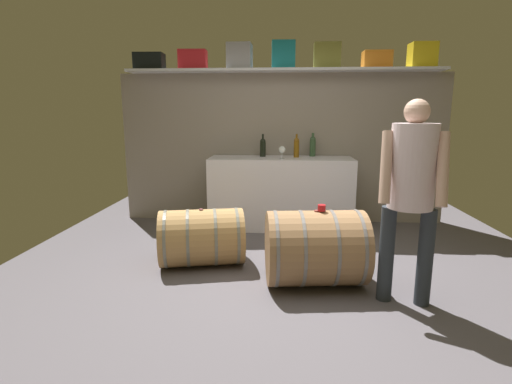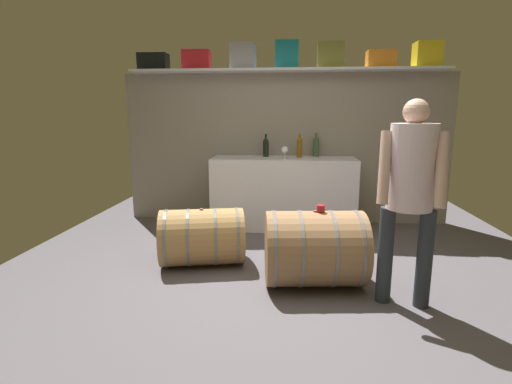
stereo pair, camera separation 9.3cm
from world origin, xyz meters
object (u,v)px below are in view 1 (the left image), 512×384
wine_glass (282,150)px  wine_barrel_far (202,237)px  toolcase_red (193,60)px  toolcase_grey (240,57)px  toolcase_yellow (422,56)px  wine_bottle_green (313,146)px  work_cabinet (281,193)px  wine_bottle_dark (263,147)px  toolcase_olive (327,56)px  toolcase_teal (283,55)px  wine_barrel_near (315,248)px  winemaker_pouring (412,182)px  wine_bottle_amber (296,147)px  toolcase_orange (377,60)px  tasting_cup (322,208)px  toolcase_black (149,62)px

wine_glass → wine_barrel_far: (-0.78, -1.27, -0.75)m
toolcase_red → wine_barrel_far: 2.51m
toolcase_grey → toolcase_yellow: toolcase_grey is taller
wine_bottle_green → wine_glass: size_ratio=1.95×
work_cabinet → wine_bottle_green: bearing=25.3°
toolcase_grey → wine_bottle_dark: size_ratio=1.08×
toolcase_red → toolcase_olive: (1.73, 0.00, 0.03)m
toolcase_teal → wine_barrel_near: size_ratio=0.37×
toolcase_red → winemaker_pouring: bearing=-49.0°
toolcase_grey → winemaker_pouring: toolcase_grey is taller
work_cabinet → wine_bottle_amber: bearing=16.4°
toolcase_yellow → work_cabinet: bearing=-172.9°
wine_bottle_green → wine_glass: bearing=-143.0°
toolcase_yellow → toolcase_red: bearing=-179.8°
wine_barrel_near → toolcase_olive: bearing=76.5°
wine_bottle_dark → toolcase_olive: bearing=6.6°
wine_glass → toolcase_orange: bearing=15.3°
wine_barrel_far → wine_bottle_amber: bearing=43.9°
wine_bottle_dark → wine_bottle_green: bearing=6.7°
toolcase_grey → tasting_cup: 2.65m
toolcase_grey → toolcase_orange: bearing=3.0°
wine_bottle_green → wine_bottle_amber: 0.26m
wine_barrel_near → toolcase_orange: bearing=59.8°
toolcase_orange → wine_glass: bearing=-164.1°
wine_bottle_green → tasting_cup: 2.00m
toolcase_olive → wine_barrel_far: bearing=-127.9°
wine_barrel_near → wine_barrel_far: size_ratio=0.99×
wine_bottle_green → wine_glass: wine_bottle_green is taller
wine_bottle_dark → winemaker_pouring: (1.23, -2.19, -0.08)m
wine_bottle_amber → toolcase_teal: bearing=139.9°
toolcase_yellow → wine_bottle_amber: (-1.56, -0.16, -1.14)m
wine_bottle_amber → toolcase_yellow: bearing=5.7°
toolcase_red → wine_bottle_amber: size_ratio=1.18×
toolcase_grey → work_cabinet: 1.84m
wine_bottle_green → wine_barrel_far: wine_bottle_green is taller
toolcase_olive → tasting_cup: bearing=-94.1°
toolcase_yellow → wine_glass: (-1.74, -0.33, -1.17)m
wine_barrel_far → toolcase_yellow: bearing=20.2°
toolcase_teal → wine_bottle_green: 1.22m
toolcase_olive → wine_barrel_far: size_ratio=0.36×
toolcase_teal → wine_bottle_green: toolcase_teal is taller
toolcase_orange → wine_barrel_near: toolcase_orange is taller
toolcase_black → wine_bottle_green: 2.42m
toolcase_black → toolcase_yellow: bearing=-2.0°
toolcase_teal → work_cabinet: size_ratio=0.18×
toolcase_red → toolcase_orange: toolcase_red is taller
wine_glass → wine_bottle_dark: bearing=137.2°
work_cabinet → tasting_cup: 1.81m
toolcase_olive → wine_barrel_near: size_ratio=0.37×
wine_barrel_near → winemaker_pouring: size_ratio=0.57×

